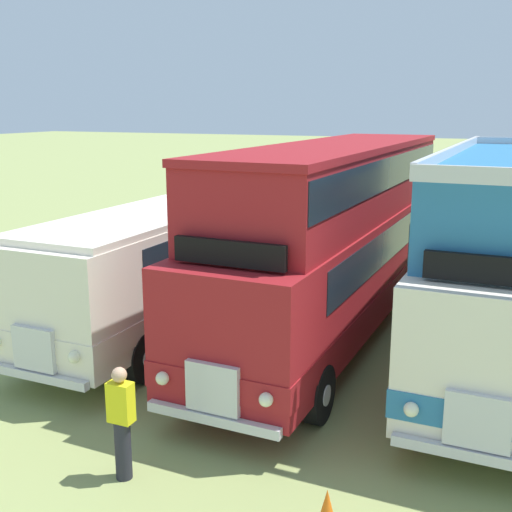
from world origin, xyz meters
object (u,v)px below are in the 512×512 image
object	(u,v)px
bus_third_in_row	(508,254)
marshal_person	(122,422)
bus_first_in_row	(191,249)
bus_second_in_row	(335,232)

from	to	relation	value
bus_third_in_row	marshal_person	size ratio (longest dim) A/B	5.99
bus_third_in_row	marshal_person	world-z (taller)	bus_third_in_row
bus_first_in_row	bus_second_in_row	size ratio (longest dim) A/B	0.96
bus_first_in_row	bus_third_in_row	bearing A→B (deg)	-1.15
bus_first_in_row	bus_second_in_row	world-z (taller)	bus_second_in_row
marshal_person	bus_second_in_row	bearing A→B (deg)	81.22
bus_second_in_row	bus_first_in_row	bearing A→B (deg)	-179.03
bus_first_in_row	marshal_person	size ratio (longest dim) A/B	6.55
bus_third_in_row	marshal_person	xyz separation A→B (m)	(-4.83, -6.82, -1.47)
bus_first_in_row	bus_second_in_row	distance (m)	3.82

